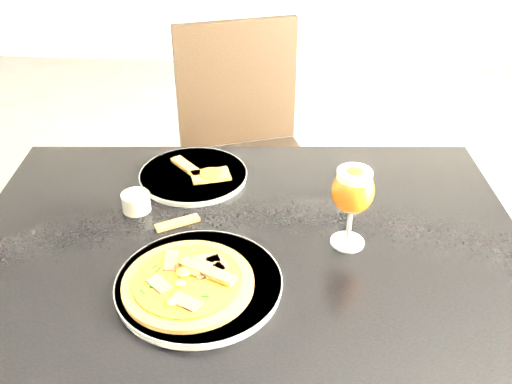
# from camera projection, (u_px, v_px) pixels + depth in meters

# --- Properties ---
(dining_table) EXTENTS (1.26, 0.89, 0.75)m
(dining_table) POSITION_uv_depth(u_px,v_px,m) (247.00, 266.00, 1.29)
(dining_table) COLOR black
(dining_table) RESTS_ON ground
(chair_far) EXTENTS (0.57, 0.57, 0.96)m
(chair_far) POSITION_uv_depth(u_px,v_px,m) (247.00, 155.00, 1.99)
(chair_far) COLOR black
(chair_far) RESTS_ON ground
(plate_main) EXTENTS (0.40, 0.40, 0.02)m
(plate_main) POSITION_uv_depth(u_px,v_px,m) (199.00, 284.00, 1.10)
(plate_main) COLOR white
(plate_main) RESTS_ON dining_table
(pizza) EXTENTS (0.25, 0.25, 0.03)m
(pizza) POSITION_uv_depth(u_px,v_px,m) (189.00, 282.00, 1.08)
(pizza) COLOR #9A6025
(pizza) RESTS_ON plate_main
(plate_second) EXTENTS (0.28, 0.28, 0.01)m
(plate_second) POSITION_uv_depth(u_px,v_px,m) (193.00, 175.00, 1.44)
(plate_second) COLOR white
(plate_second) RESTS_ON dining_table
(crust_scraps) EXTENTS (0.17, 0.13, 0.01)m
(crust_scraps) POSITION_uv_depth(u_px,v_px,m) (203.00, 172.00, 1.42)
(crust_scraps) COLOR #9A6025
(crust_scraps) RESTS_ON plate_second
(loose_crust) EXTENTS (0.10, 0.07, 0.01)m
(loose_crust) POSITION_uv_depth(u_px,v_px,m) (177.00, 223.00, 1.27)
(loose_crust) COLOR #9A6025
(loose_crust) RESTS_ON dining_table
(sauce_cup) EXTENTS (0.07, 0.07, 0.04)m
(sauce_cup) POSITION_uv_depth(u_px,v_px,m) (136.00, 201.00, 1.31)
(sauce_cup) COLOR beige
(sauce_cup) RESTS_ON dining_table
(beer_glass) EXTENTS (0.09, 0.09, 0.18)m
(beer_glass) POSITION_uv_depth(u_px,v_px,m) (353.00, 191.00, 1.14)
(beer_glass) COLOR silver
(beer_glass) RESTS_ON dining_table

